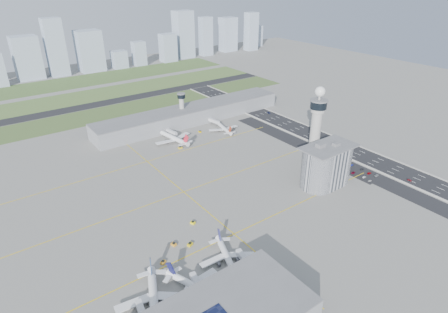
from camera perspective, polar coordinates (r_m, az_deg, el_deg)
ground at (r=272.77m, az=4.37°, el=-5.48°), size 1000.00×1000.00×0.00m
grass_strip_0 at (r=444.44m, az=-16.90°, el=6.43°), size 480.00×50.00×0.08m
grass_strip_1 at (r=512.82m, az=-19.92°, el=8.61°), size 480.00×60.00×0.08m
grass_strip_2 at (r=587.54m, az=-22.37°, el=10.35°), size 480.00×70.00×0.08m
runway at (r=477.92m, az=-18.49°, el=7.59°), size 480.00×22.00×0.10m
highway at (r=350.43m, az=18.89°, el=0.71°), size 28.00×500.00×0.10m
barrier_left at (r=339.61m, az=17.51°, el=0.19°), size 0.60×500.00×1.20m
barrier_right at (r=361.03m, az=20.22°, el=1.35°), size 0.60×500.00×1.20m
landside_road at (r=326.57m, az=17.69°, el=-1.03°), size 18.00×260.00×0.08m
parking_lot at (r=319.20m, az=19.15°, el=-1.92°), size 20.00×44.00×0.10m
taxiway_line_h_0 at (r=232.88m, az=1.54°, el=-11.74°), size 260.00×0.60×0.01m
taxiway_line_h_1 at (r=274.03m, az=-6.17°, el=-5.40°), size 260.00×0.60×0.01m
taxiway_line_h_2 at (r=321.18m, az=-11.64°, el=-0.74°), size 260.00×0.60×0.01m
taxiway_line_v at (r=274.03m, az=-6.17°, el=-5.40°), size 0.60×260.00×0.01m
control_tower at (r=309.17m, az=13.91°, el=5.05°), size 14.00×14.00×64.50m
secondary_tower at (r=392.52m, az=-6.46°, el=7.72°), size 8.60×8.60×31.90m
admin_building at (r=285.78m, az=15.35°, el=-1.31°), size 42.00×24.00×33.50m
terminal_pier at (r=399.24m, az=-4.99°, el=6.46°), size 210.00×32.00×15.80m
airplane_near_a at (r=191.03m, az=-10.73°, el=-20.37°), size 51.37×54.77×12.21m
airplane_near_b at (r=195.62m, az=-4.21°, el=-18.82°), size 43.12×46.36×10.49m
airplane_near_c at (r=210.34m, az=0.59°, el=-14.83°), size 41.81×45.30×10.39m
airplane_far_a at (r=353.05m, az=-7.83°, el=3.27°), size 44.37×50.09×12.62m
airplane_far_b at (r=374.78m, az=-0.12°, el=4.74°), size 38.37×42.57×10.29m
jet_bridge_near_1 at (r=193.89m, az=-3.23°, el=-20.32°), size 5.39×14.31×5.70m
jet_bridge_near_2 at (r=206.62m, az=4.05°, el=-16.71°), size 5.39×14.31×5.70m
jet_bridge_far_0 at (r=370.84m, az=-8.66°, el=3.80°), size 5.39×14.31×5.70m
jet_bridge_far_1 at (r=394.36m, az=-2.24°, el=5.50°), size 5.39×14.31×5.70m
tug_0 at (r=215.52m, az=-9.25°, el=-15.58°), size 3.58×3.12×1.74m
tug_1 at (r=226.16m, az=-7.66°, el=-13.07°), size 2.90×3.58×1.81m
tug_2 at (r=225.02m, az=-5.20°, el=-13.14°), size 3.85×3.29×1.89m
tug_3 at (r=241.47m, az=-4.78°, el=-9.99°), size 3.03×3.55×1.74m
tug_4 at (r=339.18m, az=-6.70°, el=1.36°), size 3.72×2.67×2.08m
tug_5 at (r=372.30m, az=-3.71°, el=3.82°), size 2.29×3.14×1.73m
car_lot_0 at (r=306.15m, az=21.33°, el=-3.46°), size 3.35×1.74×1.09m
car_lot_1 at (r=309.95m, az=20.60°, el=-2.94°), size 3.62×1.43×1.17m
car_lot_2 at (r=313.59m, az=19.10°, el=-2.33°), size 4.27×2.44×1.12m
car_lot_3 at (r=315.15m, az=18.35°, el=-2.06°), size 4.05×1.69×1.17m
car_lot_4 at (r=320.71m, az=17.08°, el=-1.36°), size 3.25×1.42×1.09m
car_lot_5 at (r=325.03m, az=16.15°, el=-0.82°), size 4.09×1.89×1.30m
car_lot_6 at (r=315.88m, az=22.23°, el=-2.67°), size 4.43×2.44×1.18m
car_lot_7 at (r=317.10m, az=21.26°, el=-2.38°), size 3.98×1.66×1.15m
car_lot_8 at (r=321.04m, az=20.27°, el=-1.84°), size 3.25×1.41×1.09m
car_lot_9 at (r=325.34m, az=18.93°, el=-1.23°), size 3.49×1.68×1.10m
car_lot_10 at (r=328.46m, az=18.16°, el=-0.83°), size 4.38×2.10×1.20m
car_lot_11 at (r=332.54m, az=17.22°, el=-0.35°), size 4.02×2.11×1.11m
car_hw_0 at (r=319.30m, az=26.42°, el=-3.23°), size 1.61×3.57×1.19m
car_hw_1 at (r=372.13m, az=14.15°, el=2.98°), size 1.75×3.82×1.21m
car_hw_2 at (r=426.09m, az=6.82°, el=6.64°), size 2.84×4.96×1.30m
car_hw_4 at (r=461.63m, az=0.09°, el=8.40°), size 2.11×3.99×1.29m
skyline_bldg_7 at (r=628.21m, az=-27.81°, el=13.16°), size 35.76×28.61×61.22m
skyline_bldg_8 at (r=628.38m, az=-24.31°, el=14.90°), size 26.33×21.06×83.39m
skyline_bldg_9 at (r=643.28m, az=-19.78°, el=14.90°), size 36.96×29.57×62.11m
skyline_bldg_10 at (r=652.08m, az=-15.64°, el=14.05°), size 23.01×18.41×27.75m
skyline_bldg_11 at (r=663.65m, az=-12.81°, el=15.06°), size 20.22×16.18×38.97m
skyline_bldg_12 at (r=684.16m, az=-8.52°, el=16.07°), size 26.14×20.92×46.89m
skyline_bldg_13 at (r=710.50m, az=-6.20°, el=17.99°), size 32.26×25.81×81.20m
skyline_bldg_14 at (r=728.36m, az=-2.80°, el=17.81°), size 21.59×17.28×68.75m
skyline_bldg_15 at (r=769.26m, az=0.60°, el=18.11°), size 30.25×24.20×63.40m
skyline_bldg_16 at (r=779.80m, az=4.16°, el=18.46°), size 23.04×18.43×71.56m
skyline_bldg_17 at (r=826.07m, az=4.88°, el=17.82°), size 22.64×18.11×41.06m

